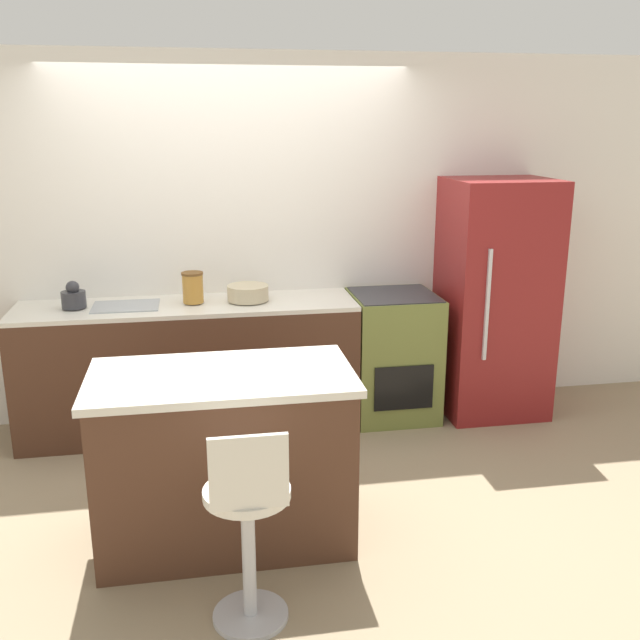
{
  "coord_description": "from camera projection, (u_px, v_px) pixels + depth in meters",
  "views": [
    {
      "loc": [
        -0.27,
        -4.5,
        2.14
      ],
      "look_at": [
        0.45,
        -0.4,
        0.97
      ],
      "focal_mm": 40.0,
      "sensor_mm": 36.0,
      "label": 1
    }
  ],
  "objects": [
    {
      "name": "canister_jar",
      "position": [
        193.0,
        287.0,
        4.86
      ],
      "size": [
        0.15,
        0.15,
        0.21
      ],
      "color": "#B77F33",
      "rests_on": "back_counter"
    },
    {
      "name": "ground_plane",
      "position": [
        245.0,
        443.0,
        4.89
      ],
      "size": [
        14.0,
        14.0,
        0.0
      ],
      "primitive_type": "plane",
      "color": "#998466"
    },
    {
      "name": "kitchen_island",
      "position": [
        224.0,
        457.0,
        3.67
      ],
      "size": [
        1.32,
        0.72,
        0.92
      ],
      "color": "#4C2D1E",
      "rests_on": "ground_plane"
    },
    {
      "name": "wall_back",
      "position": [
        233.0,
        240.0,
        5.15
      ],
      "size": [
        8.0,
        0.06,
        2.6
      ],
      "color": "white",
      "rests_on": "ground_plane"
    },
    {
      "name": "oven_range",
      "position": [
        393.0,
        355.0,
        5.25
      ],
      "size": [
        0.61,
        0.61,
        0.93
      ],
      "color": "olive",
      "rests_on": "ground_plane"
    },
    {
      "name": "refrigerator",
      "position": [
        495.0,
        299.0,
        5.24
      ],
      "size": [
        0.74,
        0.68,
        1.74
      ],
      "color": "maroon",
      "rests_on": "ground_plane"
    },
    {
      "name": "back_counter",
      "position": [
        190.0,
        367.0,
        5.01
      ],
      "size": [
        2.32,
        0.6,
        0.93
      ],
      "color": "#4C2D1E",
      "rests_on": "ground_plane"
    },
    {
      "name": "mixing_bowl",
      "position": [
        248.0,
        293.0,
        4.94
      ],
      "size": [
        0.29,
        0.29,
        0.11
      ],
      "color": "#C1B28E",
      "rests_on": "back_counter"
    },
    {
      "name": "stool_chair",
      "position": [
        248.0,
        528.0,
        3.02
      ],
      "size": [
        0.37,
        0.37,
        0.95
      ],
      "color": "#B7B7BC",
      "rests_on": "ground_plane"
    },
    {
      "name": "kettle",
      "position": [
        73.0,
        297.0,
        4.74
      ],
      "size": [
        0.16,
        0.16,
        0.18
      ],
      "color": "#333338",
      "rests_on": "back_counter"
    }
  ]
}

